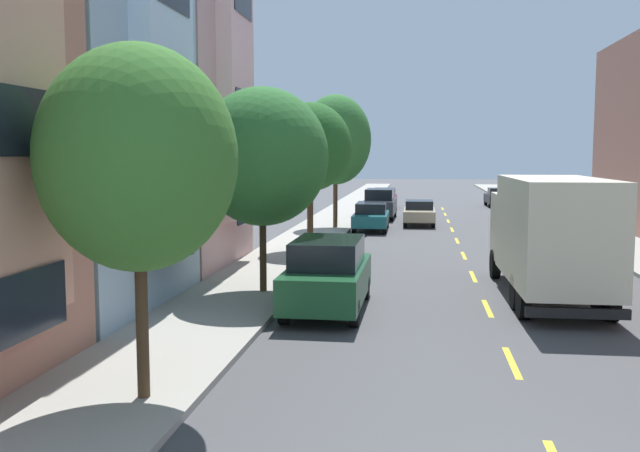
{
  "coord_description": "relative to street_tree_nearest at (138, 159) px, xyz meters",
  "views": [
    {
      "loc": [
        -1.93,
        -7.13,
        4.17
      ],
      "look_at": [
        -5.65,
        19.63,
        1.39
      ],
      "focal_mm": 39.43,
      "sensor_mm": 36.0,
      "label": 1
    }
  ],
  "objects": [
    {
      "name": "parked_wagon_burgundy",
      "position": [
        1.98,
        43.53,
        -3.29
      ],
      "size": [
        1.86,
        4.71,
        1.5
      ],
      "color": "maroon",
      "rests_on": "ground_plane"
    },
    {
      "name": "delivery_box_truck",
      "position": [
        8.2,
        9.76,
        -2.12
      ],
      "size": [
        2.49,
        8.07,
        3.51
      ],
      "color": "beige",
      "rests_on": "ground_plane"
    },
    {
      "name": "parked_suv_forest",
      "position": [
        2.15,
        7.41,
        -3.11
      ],
      "size": [
        1.98,
        4.81,
        1.93
      ],
      "color": "#194C28",
      "rests_on": "ground_plane"
    },
    {
      "name": "street_tree_third",
      "position": [
        0.0,
        18.34,
        0.35
      ],
      "size": [
        3.48,
        3.48,
        6.18
      ],
      "color": "#47331E",
      "rests_on": "sidewalk_left"
    },
    {
      "name": "lane_centerline_dashes",
      "position": [
        6.4,
        20.8,
        -4.09
      ],
      "size": [
        0.14,
        47.2,
        0.01
      ],
      "color": "yellow",
      "rests_on": "ground_plane"
    },
    {
      "name": "street_tree_nearest",
      "position": [
        0.0,
        0.0,
        0.0
      ],
      "size": [
        3.22,
        3.22,
        5.8
      ],
      "color": "#47331E",
      "rests_on": "sidewalk_left"
    },
    {
      "name": "street_tree_second",
      "position": [
        0.0,
        9.17,
        -0.01
      ],
      "size": [
        3.85,
        3.85,
        5.96
      ],
      "color": "#47331E",
      "rests_on": "sidewalk_left"
    },
    {
      "name": "sidewalk_right",
      "position": [
        13.5,
        24.3,
        -4.02
      ],
      "size": [
        3.2,
        120.0,
        0.14
      ],
      "primitive_type": "cube",
      "color": "#A39E93",
      "rests_on": "ground_plane"
    },
    {
      "name": "sidewalk_left",
      "position": [
        -0.7,
        24.3,
        -4.02
      ],
      "size": [
        3.2,
        120.0,
        0.14
      ],
      "primitive_type": "cube",
      "color": "#A39E93",
      "rests_on": "ground_plane"
    },
    {
      "name": "townhouse_third_rose",
      "position": [
        -7.48,
        14.07,
        2.07
      ],
      "size": [
        11.17,
        7.08,
        12.73
      ],
      "color": "#CC9E9E",
      "rests_on": "ground_plane"
    },
    {
      "name": "moving_champagne_sedan",
      "position": [
        4.6,
        30.76,
        -3.35
      ],
      "size": [
        1.8,
        4.5,
        1.43
      ],
      "color": "tan",
      "rests_on": "ground_plane"
    },
    {
      "name": "parked_wagon_teal",
      "position": [
        1.99,
        27.42,
        -3.29
      ],
      "size": [
        1.87,
        4.72,
        1.5
      ],
      "color": "#195B60",
      "rests_on": "ground_plane"
    },
    {
      "name": "ground_plane",
      "position": [
        6.4,
        26.3,
        -4.09
      ],
      "size": [
        160.0,
        160.0,
        0.0
      ],
      "primitive_type": "plane",
      "color": "#424244"
    },
    {
      "name": "street_tree_farthest",
      "position": [
        0.0,
        27.51,
        0.84
      ],
      "size": [
        3.89,
        3.89,
        7.26
      ],
      "color": "#47331E",
      "rests_on": "sidewalk_left"
    },
    {
      "name": "parked_suv_charcoal",
      "position": [
        2.09,
        34.32,
        -3.11
      ],
      "size": [
        2.06,
        4.84,
        1.93
      ],
      "color": "#333338",
      "rests_on": "ground_plane"
    },
    {
      "name": "parked_hatchback_black",
      "position": [
        10.79,
        45.86,
        -3.34
      ],
      "size": [
        1.85,
        4.05,
        1.5
      ],
      "color": "black",
      "rests_on": "ground_plane"
    }
  ]
}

